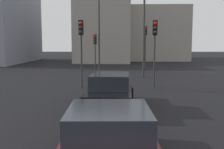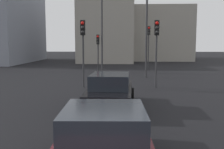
% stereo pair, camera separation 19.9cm
% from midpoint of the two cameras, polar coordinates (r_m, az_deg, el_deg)
% --- Properties ---
extents(car_black_lead, '(4.60, 2.12, 1.48)m').
position_cam_midpoint_polar(car_black_lead, '(11.51, 0.17, -3.53)').
color(car_black_lead, black).
rests_on(car_black_lead, ground_plane).
extents(car_maroon_second, '(4.19, 2.21, 1.44)m').
position_cam_midpoint_polar(car_maroon_second, '(5.93, -0.64, -13.65)').
color(car_maroon_second, '#510F16').
rests_on(car_maroon_second, ground_plane).
extents(traffic_light_near_left, '(0.32, 0.28, 4.11)m').
position_cam_midpoint_polar(traffic_light_near_left, '(16.73, -5.78, 7.32)').
color(traffic_light_near_left, '#2D2D30').
rests_on(traffic_light_near_left, ground_plane).
extents(traffic_light_near_right, '(0.32, 0.29, 4.44)m').
position_cam_midpoint_polar(traffic_light_near_right, '(28.35, 7.90, 7.48)').
color(traffic_light_near_right, '#2D2D30').
rests_on(traffic_light_near_right, ground_plane).
extents(traffic_light_far_left, '(0.32, 0.29, 4.10)m').
position_cam_midpoint_polar(traffic_light_far_left, '(16.76, 9.67, 7.23)').
color(traffic_light_far_left, '#2D2D30').
rests_on(traffic_light_far_left, ground_plane).
extents(traffic_light_far_right, '(0.32, 0.29, 3.51)m').
position_cam_midpoint_polar(traffic_light_far_right, '(25.63, -2.75, 6.19)').
color(traffic_light_far_right, '#2D2D30').
rests_on(traffic_light_far_right, ground_plane).
extents(street_lamp_kerbside, '(0.56, 0.36, 7.80)m').
position_cam_midpoint_polar(street_lamp_kerbside, '(21.78, 7.55, 11.38)').
color(street_lamp_kerbside, '#2D2D30').
rests_on(street_lamp_kerbside, ground_plane).
extents(street_lamp_far, '(0.56, 0.36, 7.53)m').
position_cam_midpoint_polar(street_lamp_far, '(25.60, -1.90, 10.42)').
color(street_lamp_far, '#2D2D30').
rests_on(street_lamp_far, ground_plane).
extents(building_facade_left, '(12.74, 9.70, 8.23)m').
position_cam_midpoint_polar(building_facade_left, '(46.46, 9.49, 8.28)').
color(building_facade_left, gray).
rests_on(building_facade_left, ground_plane).
extents(building_facade_center, '(12.77, 7.56, 9.41)m').
position_cam_midpoint_polar(building_facade_center, '(41.44, -0.86, 9.39)').
color(building_facade_center, gray).
rests_on(building_facade_center, ground_plane).
extents(building_facade_right, '(15.33, 6.59, 11.12)m').
position_cam_midpoint_polar(building_facade_right, '(41.85, -20.94, 10.11)').
color(building_facade_right, gray).
rests_on(building_facade_right, ground_plane).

